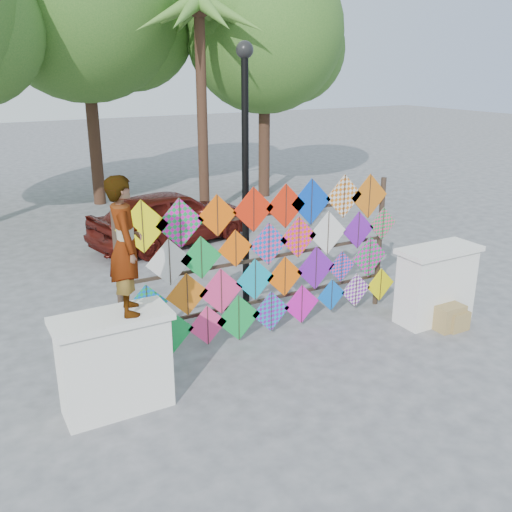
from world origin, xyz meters
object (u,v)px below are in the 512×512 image
vendor_woman (125,246)px  lamppost (245,153)px  kite_rack (272,259)px  sedan (171,217)px

vendor_woman → lamppost: lamppost is taller
kite_rack → lamppost: size_ratio=1.10×
vendor_woman → lamppost: size_ratio=0.37×
kite_rack → vendor_woman: bearing=-159.9°
lamppost → kite_rack: bearing=-100.1°
kite_rack → lamppost: lamppost is taller
kite_rack → vendor_woman: (-2.53, -0.93, 0.87)m
sedan → kite_rack: bearing=163.6°
sedan → lamppost: lamppost is taller
kite_rack → sedan: kite_rack is taller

